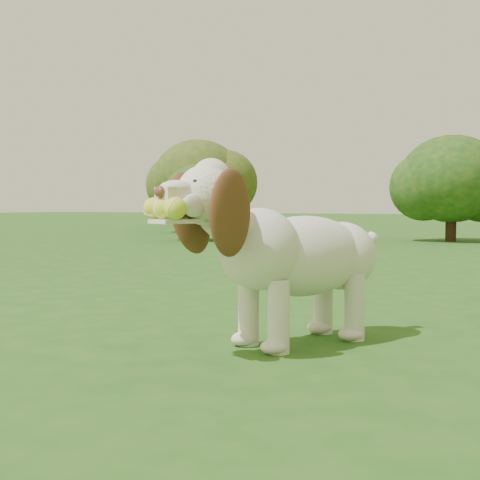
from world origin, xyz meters
The scene contains 6 objects.
ground centered at (0.00, 0.00, 0.00)m, with size 80.00×80.00×0.00m, color #1E4F16.
dog centered at (-0.19, -0.55, 0.40)m, with size 0.72×1.11×0.76m.
shrub_a centered at (-4.87, 6.28, 0.74)m, with size 1.22×1.22×1.26m.
shrub_b centered at (-1.19, 7.93, 1.00)m, with size 1.64×1.64×1.70m.
shrub_g centered at (-8.78, 12.35, 1.14)m, with size 1.87×1.87×1.94m.
shrub_e centered at (-6.63, 9.01, 1.16)m, with size 1.90×1.90×1.97m.
Camera 1 is at (0.96, -3.05, 0.58)m, focal length 50.00 mm.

